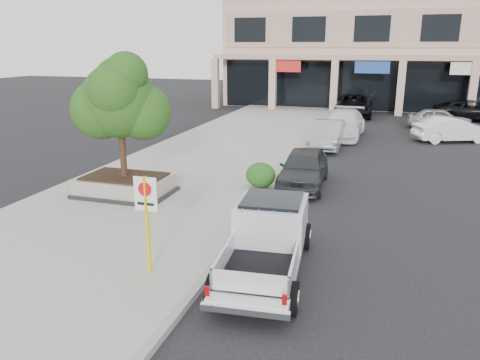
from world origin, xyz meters
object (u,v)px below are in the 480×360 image
(curb_car_b, at_px, (328,134))
(curb_car_c, at_px, (343,124))
(no_parking_sign, at_px, (147,212))
(lot_car_b, at_px, (452,130))
(planter_tree, at_px, (125,101))
(lot_car_d, at_px, (473,110))
(planter, at_px, (125,185))
(pickup_truck, at_px, (266,242))
(lot_car_a, at_px, (440,119))
(curb_car_a, at_px, (304,168))
(curb_car_d, at_px, (354,106))

(curb_car_b, relative_size, curb_car_c, 0.79)
(no_parking_sign, height_order, lot_car_b, no_parking_sign)
(planter_tree, relative_size, lot_car_d, 0.76)
(planter, height_order, lot_car_b, lot_car_b)
(curb_car_b, height_order, curb_car_c, curb_car_c)
(planter, xyz_separation_m, lot_car_d, (14.49, 23.16, 0.25))
(pickup_truck, relative_size, lot_car_b, 1.19)
(lot_car_b, bearing_deg, no_parking_sign, 134.36)
(lot_car_a, height_order, lot_car_d, lot_car_d)
(pickup_truck, distance_m, curb_car_b, 14.72)
(planter_tree, height_order, lot_car_b, planter_tree)
(planter_tree, distance_m, lot_car_a, 22.15)
(planter, height_order, no_parking_sign, no_parking_sign)
(no_parking_sign, height_order, curb_car_a, no_parking_sign)
(pickup_truck, height_order, lot_car_d, pickup_truck)
(curb_car_a, bearing_deg, planter, -152.14)
(no_parking_sign, relative_size, curb_car_b, 0.54)
(curb_car_d, relative_size, lot_car_b, 1.39)
(planter_tree, height_order, curb_car_b, planter_tree)
(no_parking_sign, height_order, curb_car_d, no_parking_sign)
(planter, bearing_deg, curb_car_a, 30.36)
(curb_car_a, relative_size, curb_car_c, 0.77)
(curb_car_a, bearing_deg, no_parking_sign, -106.36)
(pickup_truck, height_order, curb_car_b, pickup_truck)
(curb_car_c, distance_m, lot_car_d, 12.42)
(planter_tree, height_order, lot_car_a, planter_tree)
(curb_car_d, height_order, lot_car_d, curb_car_d)
(curb_car_b, relative_size, lot_car_d, 0.82)
(planter_tree, xyz_separation_m, no_parking_sign, (3.50, -5.24, -1.78))
(curb_car_b, bearing_deg, lot_car_b, 30.75)
(curb_car_a, xyz_separation_m, lot_car_a, (6.17, 15.38, -0.04))
(planter, relative_size, curb_car_d, 0.55)
(planter_tree, distance_m, lot_car_d, 27.25)
(pickup_truck, distance_m, curb_car_c, 17.92)
(curb_car_d, distance_m, lot_car_d, 8.34)
(curb_car_d, bearing_deg, curb_car_a, -93.58)
(no_parking_sign, relative_size, lot_car_b, 0.55)
(pickup_truck, xyz_separation_m, curb_car_a, (-0.39, 7.35, -0.07))
(lot_car_d, bearing_deg, lot_car_a, 143.85)
(curb_car_b, bearing_deg, no_parking_sign, -96.39)
(planter_tree, bearing_deg, lot_car_d, 58.03)
(planter, height_order, curb_car_d, curb_car_d)
(curb_car_a, xyz_separation_m, curb_car_b, (-0.00, 7.36, -0.01))
(lot_car_b, bearing_deg, planter_tree, 117.79)
(curb_car_b, bearing_deg, lot_car_d, 55.92)
(pickup_truck, distance_m, lot_car_d, 28.42)
(planter_tree, xyz_separation_m, curb_car_b, (5.58, 10.55, -2.71))
(lot_car_a, relative_size, lot_car_b, 0.94)
(lot_car_d, bearing_deg, no_parking_sign, 153.31)
(curb_car_d, bearing_deg, lot_car_d, 0.09)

